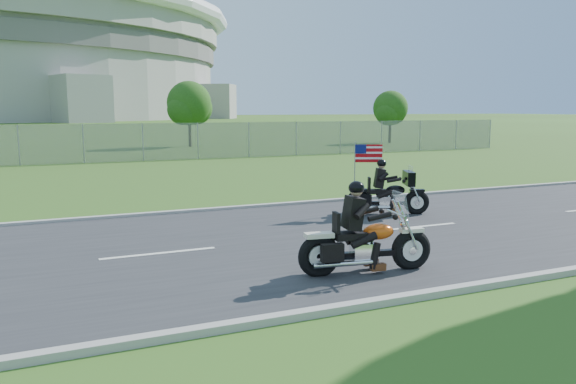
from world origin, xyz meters
name	(u,v)px	position (x,y,z in m)	size (l,w,h in m)	color
ground	(256,245)	(0.00, 0.00, 0.00)	(420.00, 420.00, 0.00)	#2F4917
road	(256,244)	(0.00, 0.00, 0.02)	(120.00, 8.00, 0.04)	#28282B
curb_north	(204,210)	(0.00, 4.05, 0.05)	(120.00, 0.18, 0.12)	#9E9B93
curb_south	(357,306)	(0.00, -4.05, 0.05)	(120.00, 0.18, 0.12)	#9E9B93
fence	(19,145)	(-5.00, 20.00, 1.00)	(60.00, 0.03, 2.00)	gray
tree_fence_near	(190,106)	(6.04, 30.04, 2.97)	(3.52, 3.28, 4.75)	#382316
tree_fence_far	(391,110)	(22.04, 28.03, 2.64)	(3.08, 2.87, 4.20)	#382316
motorcycle_lead	(364,245)	(0.96, -2.63, 0.51)	(2.40, 0.82, 1.62)	black
motorcycle_follow	(387,196)	(4.31, 1.70, 0.51)	(2.09, 1.16, 1.84)	black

